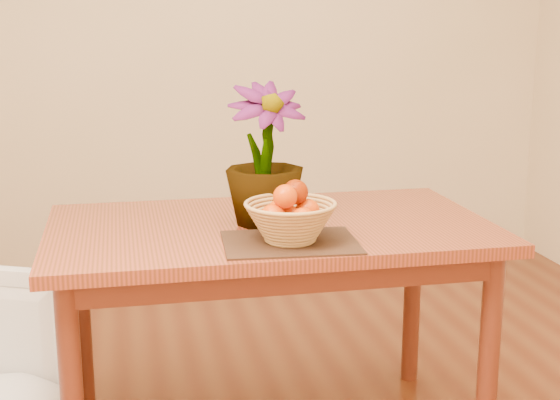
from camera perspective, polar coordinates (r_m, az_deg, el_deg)
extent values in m
cube|color=#FFE6C2|center=(4.33, -5.82, 12.57)|extent=(4.00, 0.02, 2.70)
cube|color=maroon|center=(2.49, -0.72, -2.15)|extent=(1.40, 0.80, 0.04)
cube|color=#502012|center=(2.51, -0.71, -3.48)|extent=(1.28, 0.68, 0.08)
cylinder|color=#502012|center=(2.53, 15.00, -11.44)|extent=(0.06, 0.06, 0.71)
cylinder|color=#502012|center=(2.87, -14.32, -8.33)|extent=(0.06, 0.06, 0.71)
cylinder|color=#502012|center=(3.07, 9.65, -6.73)|extent=(0.06, 0.06, 0.71)
cube|color=#331F12|center=(2.26, 0.75, -3.12)|extent=(0.41, 0.32, 0.01)
cylinder|color=tan|center=(2.26, 0.76, -2.95)|extent=(0.14, 0.14, 0.01)
sphere|color=#CF4F03|center=(2.24, 0.76, -1.18)|extent=(0.06, 0.06, 0.06)
sphere|color=#CF4F03|center=(2.28, 2.01, -0.81)|extent=(0.07, 0.07, 0.07)
sphere|color=#CF4F03|center=(2.29, -0.11, -0.79)|extent=(0.07, 0.07, 0.07)
sphere|color=#CF4F03|center=(2.21, -0.52, -1.24)|extent=(0.07, 0.07, 0.07)
sphere|color=#CF4F03|center=(2.19, 1.67, -1.42)|extent=(0.07, 0.07, 0.07)
sphere|color=#CF4F03|center=(2.25, 1.15, 0.58)|extent=(0.07, 0.07, 0.07)
sphere|color=#CF4F03|center=(2.20, 0.38, 0.25)|extent=(0.07, 0.07, 0.07)
sphere|color=#CF4F03|center=(2.25, 1.15, 0.58)|extent=(0.07, 0.07, 0.07)
imported|color=#214B15|center=(2.43, -1.12, 3.32)|extent=(0.29, 0.29, 0.45)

